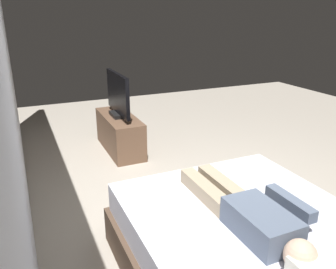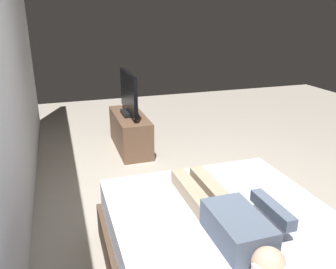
% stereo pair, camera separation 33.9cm
% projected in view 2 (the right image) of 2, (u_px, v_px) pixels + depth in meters
% --- Properties ---
extents(ground_plane, '(10.00, 10.00, 0.00)m').
position_uv_depth(ground_plane, '(222.00, 215.00, 3.31)').
color(ground_plane, '#ADA393').
extents(back_wall, '(6.40, 0.10, 2.80)m').
position_uv_depth(back_wall, '(1.00, 73.00, 2.68)').
color(back_wall, silver).
rests_on(back_wall, ground).
extents(bed, '(1.98, 1.59, 0.54)m').
position_uv_depth(bed, '(235.00, 264.00, 2.29)').
color(bed, brown).
rests_on(bed, ground).
extents(person, '(1.26, 0.46, 0.18)m').
position_uv_depth(person, '(229.00, 217.00, 2.18)').
color(person, slate).
rests_on(person, bed).
extents(remote, '(0.15, 0.04, 0.02)m').
position_uv_depth(remote, '(269.00, 205.00, 2.45)').
color(remote, black).
rests_on(remote, bed).
extents(tv_stand, '(1.10, 0.40, 0.50)m').
position_uv_depth(tv_stand, '(130.00, 132.00, 4.85)').
color(tv_stand, brown).
rests_on(tv_stand, ground).
extents(tv, '(0.88, 0.20, 0.59)m').
position_uv_depth(tv, '(129.00, 95.00, 4.67)').
color(tv, black).
rests_on(tv, tv_stand).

